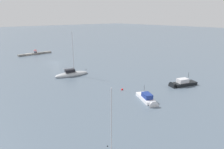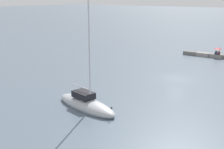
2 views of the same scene
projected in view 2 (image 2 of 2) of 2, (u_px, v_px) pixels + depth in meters
name	position (u px, v px, depth m)	size (l,w,h in m)	color
ground_plane	(177.00, 78.00, 43.71)	(500.00, 500.00, 0.00)	slate
seawall_pier	(216.00, 56.00, 57.95)	(12.91, 1.40, 0.70)	gray
person_seated_maroon_left	(219.00, 53.00, 57.40)	(0.43, 0.63, 0.73)	#1E2333
person_seated_blue_right	(216.00, 53.00, 57.77)	(0.43, 0.63, 0.73)	#1E2333
umbrella_open_red	(218.00, 48.00, 57.49)	(1.43, 1.43, 1.30)	black
sailboat_grey_mid	(86.00, 104.00, 32.28)	(8.90, 4.11, 11.58)	#ADB2B7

